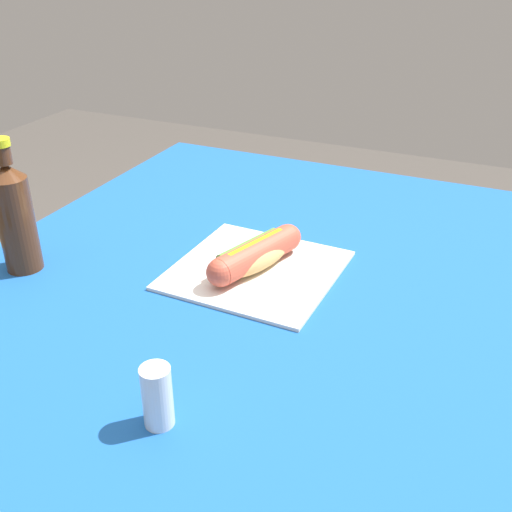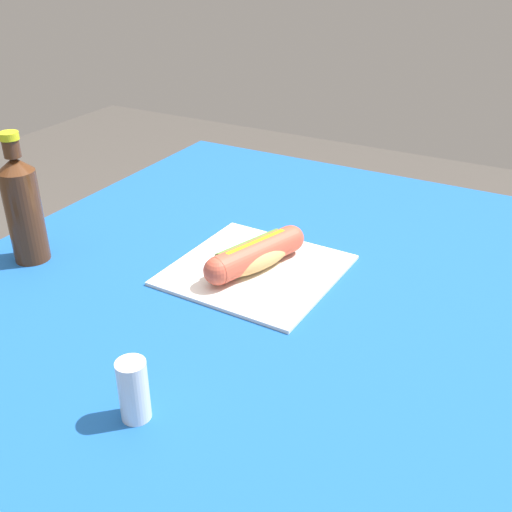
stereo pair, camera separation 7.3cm
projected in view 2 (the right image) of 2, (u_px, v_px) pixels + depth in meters
dining_table at (256, 343)px, 1.06m from camera, size 1.15×0.98×0.77m
paper_wrapper at (256, 270)px, 1.02m from camera, size 0.27×0.27×0.01m
hot_dog at (256, 255)px, 1.01m from camera, size 0.20×0.10×0.05m
soda_bottle at (23, 207)px, 1.02m from camera, size 0.06×0.06×0.23m
salt_shaker at (134, 390)px, 0.70m from camera, size 0.04×0.04×0.08m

